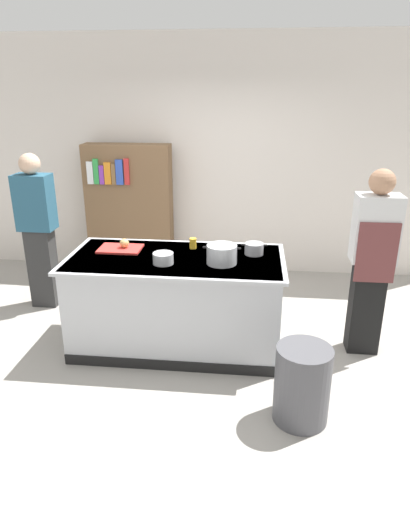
# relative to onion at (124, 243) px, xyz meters

# --- Properties ---
(ground_plane) EXTENTS (10.00, 10.00, 0.00)m
(ground_plane) POSITION_rel_onion_xyz_m (0.52, -0.16, -0.96)
(ground_plane) COLOR #9E9991
(back_wall) EXTENTS (6.40, 0.12, 3.00)m
(back_wall) POSITION_rel_onion_xyz_m (0.52, 1.94, 0.54)
(back_wall) COLOR silver
(back_wall) RESTS_ON ground_plane
(counter_island) EXTENTS (1.98, 0.98, 0.90)m
(counter_island) POSITION_rel_onion_xyz_m (0.52, -0.16, -0.50)
(counter_island) COLOR #B7BABF
(counter_island) RESTS_ON ground_plane
(cutting_board) EXTENTS (0.40, 0.28, 0.02)m
(cutting_board) POSITION_rel_onion_xyz_m (-0.04, -0.01, -0.05)
(cutting_board) COLOR red
(cutting_board) RESTS_ON counter_island
(onion) EXTENTS (0.09, 0.09, 0.09)m
(onion) POSITION_rel_onion_xyz_m (0.00, 0.00, 0.00)
(onion) COLOR tan
(onion) RESTS_ON cutting_board
(stock_pot) EXTENTS (0.33, 0.27, 0.17)m
(stock_pot) POSITION_rel_onion_xyz_m (0.95, -0.27, 0.02)
(stock_pot) COLOR #B7BABF
(stock_pot) RESTS_ON counter_island
(sauce_pan) EXTENTS (0.24, 0.17, 0.11)m
(sauce_pan) POSITION_rel_onion_xyz_m (1.23, 0.00, -0.01)
(sauce_pan) COLOR #99999E
(sauce_pan) RESTS_ON counter_island
(mixing_bowl) EXTENTS (0.18, 0.18, 0.10)m
(mixing_bowl) POSITION_rel_onion_xyz_m (0.44, -0.33, -0.02)
(mixing_bowl) COLOR #B7BABF
(mixing_bowl) RESTS_ON counter_island
(juice_cup) EXTENTS (0.07, 0.07, 0.10)m
(juice_cup) POSITION_rel_onion_xyz_m (0.64, 0.10, -0.01)
(juice_cup) COLOR yellow
(juice_cup) RESTS_ON counter_island
(trash_bin) EXTENTS (0.41, 0.41, 0.60)m
(trash_bin) POSITION_rel_onion_xyz_m (1.61, -1.12, -0.66)
(trash_bin) COLOR #4C4C51
(trash_bin) RESTS_ON ground_plane
(person_chef) EXTENTS (0.38, 0.25, 1.72)m
(person_chef) POSITION_rel_onion_xyz_m (2.27, -0.07, -0.05)
(person_chef) COLOR black
(person_chef) RESTS_ON ground_plane
(person_guest) EXTENTS (0.38, 0.24, 1.72)m
(person_guest) POSITION_rel_onion_xyz_m (-1.12, 0.55, -0.05)
(person_guest) COLOR #2D2D2D
(person_guest) RESTS_ON ground_plane
(bookshelf) EXTENTS (1.10, 0.31, 1.70)m
(bookshelf) POSITION_rel_onion_xyz_m (-0.39, 1.64, -0.11)
(bookshelf) COLOR brown
(bookshelf) RESTS_ON ground_plane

